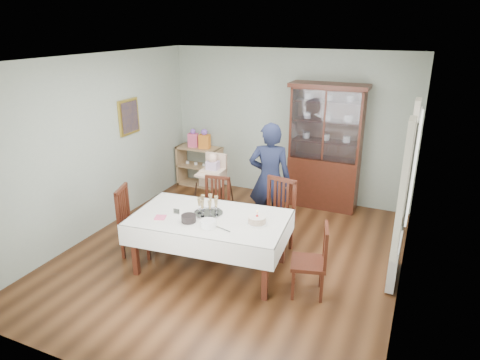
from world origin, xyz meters
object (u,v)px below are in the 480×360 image
Objects in this scene: chair_end_right at (309,274)px; gift_bag_pink at (193,139)px; dining_table at (210,243)px; gift_bag_orange at (204,140)px; china_cabinet at (325,145)px; champagne_tray at (208,209)px; chair_far_right at (274,231)px; chair_end_left at (138,234)px; chair_far_left at (215,220)px; high_chair at (213,192)px; woman at (270,179)px; sideboard at (200,166)px; birthday_cake at (257,220)px.

gift_bag_pink is at bearing -145.39° from chair_end_right.
gift_bag_orange is at bearing 119.43° from dining_table.
china_cabinet is 5.65× the size of champagne_tray.
dining_table is at bearing -51.97° from champagne_tray.
chair_far_right is 1.07× the size of chair_end_left.
high_chair is (-0.34, 0.64, 0.16)m from chair_far_left.
woman is at bearing 28.86° from chair_far_left.
dining_table is at bearing -58.59° from sideboard.
champagne_tray is at bearing -58.79° from sideboard.
china_cabinet is 8.33× the size of birthday_cake.
gift_bag_pink is at bearing -170.37° from sideboard.
chair_end_left is 0.88× the size of high_chair.
chair_far_right is 4.04× the size of birthday_cake.
high_chair reaches higher than chair_end_right.
champagne_tray is 1.47× the size of birthday_cake.
woman reaches higher than gift_bag_pink.
sideboard is at bearing 171.69° from gift_bag_orange.
high_chair is (-0.71, 1.48, 0.05)m from dining_table.
sideboard is 3.51m from birthday_cake.
woman is at bearing 126.50° from chair_far_right.
chair_end_left is 1.22m from champagne_tray.
birthday_cake is at bearing 88.70° from woman.
chair_end_right is 2.35× the size of champagne_tray.
chair_end_right is 2.50× the size of gift_bag_pink.
china_cabinet reaches higher than champagne_tray.
chair_end_right is 2.37× the size of gift_bag_orange.
chair_far_left is at bearing 21.33° from woman.
woman is at bearing -35.94° from gift_bag_orange.
chair_end_left is at bearing -138.35° from chair_far_left.
dining_table is 3.13m from gift_bag_orange.
gift_bag_pink reaches higher than chair_far_left.
china_cabinet reaches higher than woman.
china_cabinet is 2.09m from high_chair.
chair_end_left is (-1.14, -0.04, -0.09)m from dining_table.
chair_end_right is 0.90m from birthday_cake.
sideboard is 0.59m from gift_bag_orange.
woman is (1.97, -1.35, 0.48)m from sideboard.
gift_bag_orange is at bearing 119.17° from champagne_tray.
sideboard is 2.79m from chair_end_left.
champagne_tray is (-0.66, -0.72, 0.52)m from chair_far_right.
champagne_tray is (-0.38, -1.28, -0.05)m from woman.
chair_far_right is at bearing -41.63° from gift_bag_orange.
chair_end_right is (3.00, -2.72, -0.13)m from sideboard.
chair_end_left reaches higher than dining_table.
gift_bag_orange reaches higher than chair_end_left.
dining_table is 1.47m from woman.
chair_end_left is (-0.77, -0.88, 0.02)m from chair_far_left.
chair_end_left is at bearing -126.26° from china_cabinet.
chair_end_left is at bearing -145.00° from chair_far_right.
gift_bag_pink is at bearing 132.52° from birthday_cake.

